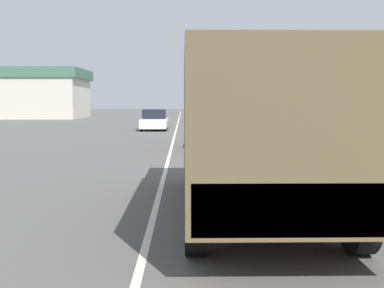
{
  "coord_description": "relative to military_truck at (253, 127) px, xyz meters",
  "views": [
    {
      "loc": [
        0.55,
        4.25,
        2.1
      ],
      "look_at": [
        0.74,
        14.65,
        1.17
      ],
      "focal_mm": 45.0,
      "sensor_mm": 36.0,
      "label": 1
    }
  ],
  "objects": [
    {
      "name": "ground_plane",
      "position": [
        -1.84,
        26.94,
        -1.63
      ],
      "size": [
        180.0,
        180.0,
        0.0
      ],
      "primitive_type": "plane",
      "color": "#565451"
    },
    {
      "name": "lane_centre_stripe",
      "position": [
        -1.84,
        26.94,
        -1.63
      ],
      "size": [
        0.12,
        120.0,
        0.0
      ],
      "color": "silver",
      "rests_on": "ground"
    },
    {
      "name": "sidewalk_right",
      "position": [
        2.66,
        26.94,
        -1.57
      ],
      "size": [
        1.8,
        120.0,
        0.12
      ],
      "color": "#ADAAA3",
      "rests_on": "ground"
    },
    {
      "name": "grass_strip_right",
      "position": [
        7.06,
        26.94,
        -1.62
      ],
      "size": [
        7.0,
        120.0,
        0.02
      ],
      "color": "#4C7538",
      "rests_on": "ground"
    },
    {
      "name": "military_truck",
      "position": [
        0.0,
        0.0,
        0.0
      ],
      "size": [
        2.54,
        7.57,
        2.84
      ],
      "color": "#474C38",
      "rests_on": "ground"
    },
    {
      "name": "car_nearest_ahead",
      "position": [
        0.09,
        12.21,
        -0.98
      ],
      "size": [
        1.88,
        4.43,
        1.43
      ],
      "color": "maroon",
      "rests_on": "ground"
    },
    {
      "name": "car_second_ahead",
      "position": [
        -3.4,
        25.94,
        -0.95
      ],
      "size": [
        1.88,
        3.97,
        1.5
      ],
      "color": "silver",
      "rests_on": "ground"
    },
    {
      "name": "building_distant",
      "position": [
        -23.7,
        51.07,
        1.39
      ],
      "size": [
        20.55,
        10.8,
        5.96
      ],
      "color": "beige",
      "rests_on": "ground"
    }
  ]
}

